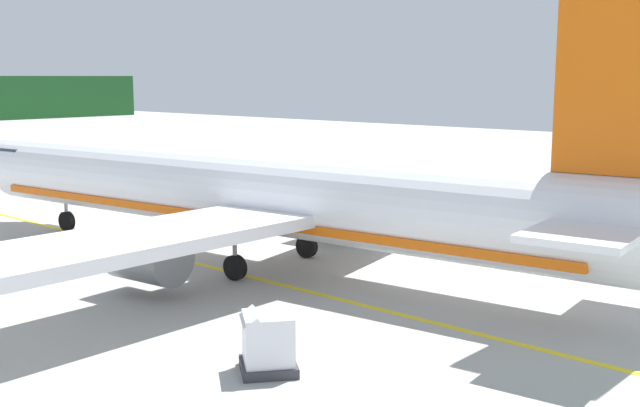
% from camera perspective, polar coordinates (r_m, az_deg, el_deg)
% --- Properties ---
extents(airliner_foreground, '(34.51, 41.72, 11.90)m').
position_cam_1_polar(airliner_foreground, '(35.89, -4.66, 0.74)').
color(airliner_foreground, white).
rests_on(airliner_foreground, ground).
extents(cargo_container_near, '(2.30, 2.30, 1.90)m').
position_cam_1_polar(cargo_container_near, '(23.50, -3.89, -10.15)').
color(cargo_container_near, '#333338').
rests_on(cargo_container_near, ground).
extents(apron_guide_line, '(0.30, 60.00, 0.01)m').
position_cam_1_polar(apron_guide_line, '(32.32, -1.40, -6.33)').
color(apron_guide_line, yellow).
rests_on(apron_guide_line, ground).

